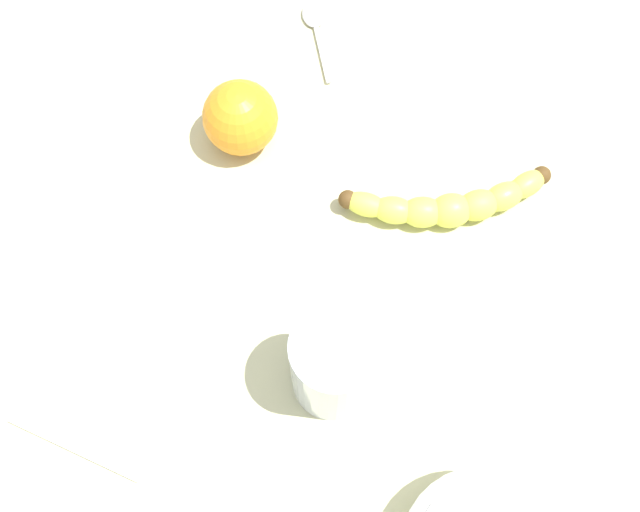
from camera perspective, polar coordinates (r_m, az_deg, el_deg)
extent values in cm
cube|color=#C5C390|center=(74.24, 6.25, -1.99)|extent=(120.00, 120.00, 3.00)
ellipsoid|color=#DEE54A|center=(73.90, 3.49, 3.89)|extent=(3.29, 4.60, 2.38)
ellipsoid|color=#DEE54A|center=(73.82, 5.59, 3.45)|extent=(4.08, 4.87, 2.72)
ellipsoid|color=#DEE54A|center=(74.04, 7.72, 3.29)|extent=(4.74, 5.13, 3.06)
ellipsoid|color=#DEE54A|center=(74.54, 9.82, 3.39)|extent=(5.25, 5.37, 3.40)
ellipsoid|color=#DEE54A|center=(75.31, 11.82, 3.76)|extent=(5.13, 5.06, 3.06)
ellipsoid|color=#DEE54A|center=(76.33, 13.67, 4.38)|extent=(4.96, 4.59, 2.72)
ellipsoid|color=#DEE54A|center=(77.55, 15.32, 5.23)|extent=(4.77, 3.95, 2.38)
sphere|color=#513819|center=(74.07, 2.10, 4.28)|extent=(1.87, 1.87, 1.87)
sphere|color=#513819|center=(78.46, 16.35, 5.85)|extent=(1.87, 1.87, 1.87)
cylinder|color=silver|center=(64.39, 1.08, -8.15)|extent=(7.52, 7.52, 10.12)
cylinder|color=pink|center=(65.26, 1.06, -8.37)|extent=(7.02, 7.02, 7.81)
sphere|color=orange|center=(76.81, -6.03, 10.33)|extent=(7.57, 7.57, 7.57)
ellipsoid|color=silver|center=(88.88, -0.53, 17.72)|extent=(4.29, 4.18, 0.80)
cube|color=silver|center=(85.61, 0.11, 15.17)|extent=(6.70, 6.00, 0.25)
cube|color=white|center=(71.55, -15.13, -8.43)|extent=(16.94, 14.79, 0.60)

